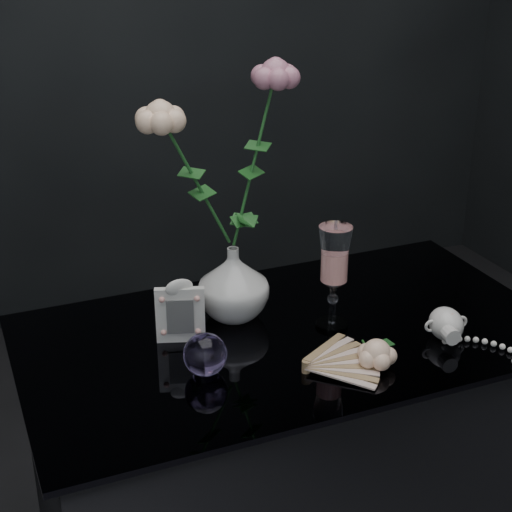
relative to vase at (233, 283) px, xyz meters
name	(u,v)px	position (x,y,z in m)	size (l,w,h in m)	color
table	(288,485)	(0.08, -0.10, -0.46)	(1.05, 0.58, 0.76)	black
vase	(233,283)	(0.00, 0.00, 0.00)	(0.15, 0.15, 0.15)	silver
wine_glass	(334,278)	(0.17, -0.11, 0.03)	(0.07, 0.07, 0.21)	white
picture_frame	(180,310)	(-0.13, -0.05, -0.01)	(0.10, 0.07, 0.13)	silver
paperweight	(205,354)	(-0.12, -0.18, -0.04)	(0.08, 0.08, 0.08)	#A387DB
paper_fan	(306,365)	(0.04, -0.25, -0.06)	(0.26, 0.21, 0.03)	beige
loose_rose	(377,354)	(0.17, -0.28, -0.05)	(0.12, 0.16, 0.05)	beige
pearl_jar	(446,323)	(0.35, -0.24, -0.04)	(0.22, 0.23, 0.07)	silver
roses	(225,156)	(-0.01, 0.00, 0.27)	(0.31, 0.11, 0.41)	#FFC6A0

